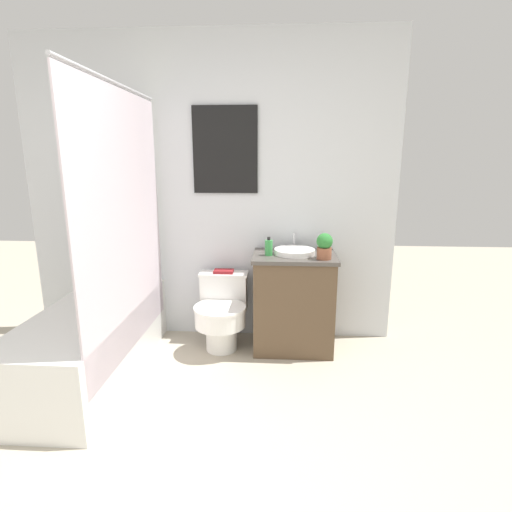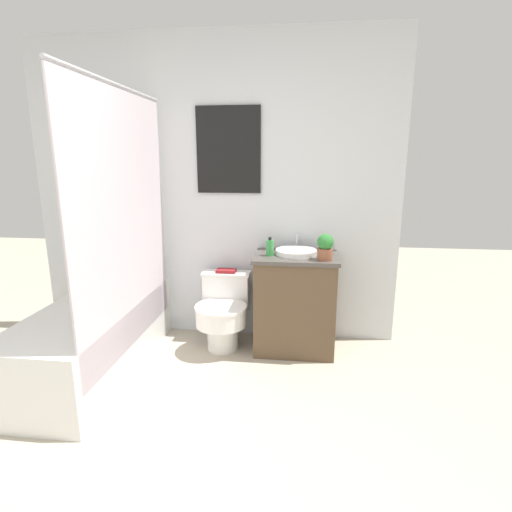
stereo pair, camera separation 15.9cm
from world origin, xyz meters
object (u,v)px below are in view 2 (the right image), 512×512
(book_on_tank, at_px, (226,271))
(potted_plant, at_px, (325,247))
(toilet, at_px, (223,311))
(soap_bottle, at_px, (270,248))
(sink, at_px, (296,252))

(book_on_tank, bearing_deg, potted_plant, -17.18)
(toilet, relative_size, book_on_tank, 3.70)
(soap_bottle, xyz_separation_m, potted_plant, (0.42, -0.09, 0.04))
(potted_plant, distance_m, book_on_tank, 0.88)
(toilet, relative_size, sink, 1.67)
(potted_plant, bearing_deg, toilet, 173.03)
(sink, xyz_separation_m, soap_bottle, (-0.20, -0.06, 0.04))
(toilet, xyz_separation_m, soap_bottle, (0.38, -0.01, 0.55))
(sink, xyz_separation_m, potted_plant, (0.22, -0.15, 0.08))
(potted_plant, xyz_separation_m, book_on_tank, (-0.80, 0.25, -0.28))
(toilet, bearing_deg, soap_bottle, -1.01)
(sink, xyz_separation_m, book_on_tank, (-0.58, 0.10, -0.20))
(soap_bottle, height_order, book_on_tank, soap_bottle)
(toilet, height_order, sink, sink)
(toilet, relative_size, potted_plant, 3.04)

